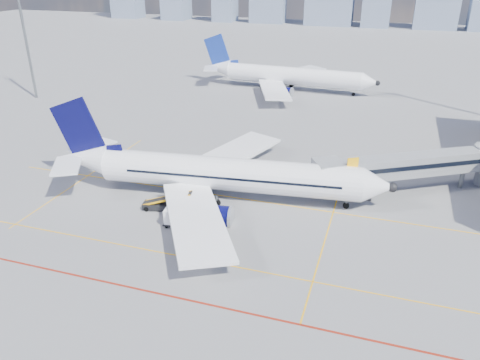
# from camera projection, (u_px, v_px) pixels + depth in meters

# --- Properties ---
(ground) EXTENTS (420.00, 420.00, 0.00)m
(ground) POSITION_uv_depth(u_px,v_px,m) (199.00, 226.00, 52.64)
(ground) COLOR gray
(ground) RESTS_ON ground
(apron_markings) EXTENTS (90.00, 35.12, 0.01)m
(apron_markings) POSITION_uv_depth(u_px,v_px,m) (179.00, 244.00, 49.43)
(apron_markings) COLOR #FFAF0D
(apron_markings) RESTS_ON ground
(jet_bridge) EXTENTS (23.55, 15.78, 6.30)m
(jet_bridge) POSITION_uv_depth(u_px,v_px,m) (421.00, 165.00, 59.05)
(jet_bridge) COLOR gray
(jet_bridge) RESTS_ON ground
(floodlight_mast_nw) EXTENTS (3.20, 0.61, 25.45)m
(floodlight_mast_nw) POSITION_uv_depth(u_px,v_px,m) (25.00, 34.00, 96.73)
(floodlight_mast_nw) COLOR slate
(floodlight_mast_nw) RESTS_ON ground
(main_aircraft) EXTENTS (42.78, 37.19, 12.53)m
(main_aircraft) POSITION_uv_depth(u_px,v_px,m) (215.00, 174.00, 57.98)
(main_aircraft) COLOR white
(main_aircraft) RESTS_ON ground
(second_aircraft) EXTENTS (41.74, 36.34, 12.17)m
(second_aircraft) POSITION_uv_depth(u_px,v_px,m) (286.00, 76.00, 107.75)
(second_aircraft) COLOR white
(second_aircraft) RESTS_ON ground
(baggage_tug) EXTENTS (2.63, 1.81, 1.71)m
(baggage_tug) POSITION_uv_depth(u_px,v_px,m) (209.00, 235.00, 49.42)
(baggage_tug) COLOR white
(baggage_tug) RESTS_ON ground
(cargo_dolly) EXTENTS (3.99, 2.16, 2.09)m
(cargo_dolly) POSITION_uv_depth(u_px,v_px,m) (181.00, 217.00, 52.24)
(cargo_dolly) COLOR black
(cargo_dolly) RESTS_ON ground
(belt_loader) EXTENTS (6.20, 2.53, 2.49)m
(belt_loader) POSITION_uv_depth(u_px,v_px,m) (162.00, 205.00, 56.03)
(belt_loader) COLOR black
(belt_loader) RESTS_ON ground
(ramp_worker) EXTENTS (0.62, 0.76, 1.80)m
(ramp_worker) POSITION_uv_depth(u_px,v_px,m) (216.00, 231.00, 50.00)
(ramp_worker) COLOR yellow
(ramp_worker) RESTS_ON ground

